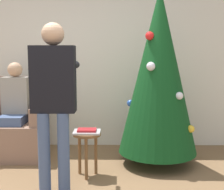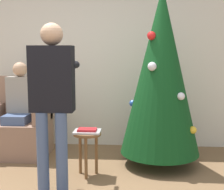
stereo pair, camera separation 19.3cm
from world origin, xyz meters
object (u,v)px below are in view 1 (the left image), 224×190
at_px(christmas_tree, 159,71).
at_px(person_seated, 15,105).
at_px(person_standing, 54,92).
at_px(side_stool, 87,142).
at_px(armchair, 16,129).

bearing_deg(christmas_tree, person_seated, 172.38).
distance_m(person_standing, side_stool, 0.81).
bearing_deg(person_seated, christmas_tree, -7.62).
xyz_separation_m(christmas_tree, armchair, (-1.91, 0.29, -0.82)).
height_order(christmas_tree, armchair, christmas_tree).
height_order(armchair, side_stool, armchair).
height_order(person_standing, side_stool, person_standing).
xyz_separation_m(christmas_tree, person_seated, (-1.91, 0.26, -0.48)).
relative_size(christmas_tree, armchair, 2.04).
distance_m(person_seated, side_stool, 1.28).
distance_m(christmas_tree, person_standing, 1.43).
xyz_separation_m(armchair, person_seated, (-0.00, -0.03, 0.34)).
relative_size(christmas_tree, person_standing, 1.30).
xyz_separation_m(armchair, person_standing, (0.75, -1.12, 0.66)).
xyz_separation_m(person_seated, person_standing, (0.75, -1.09, 0.31)).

